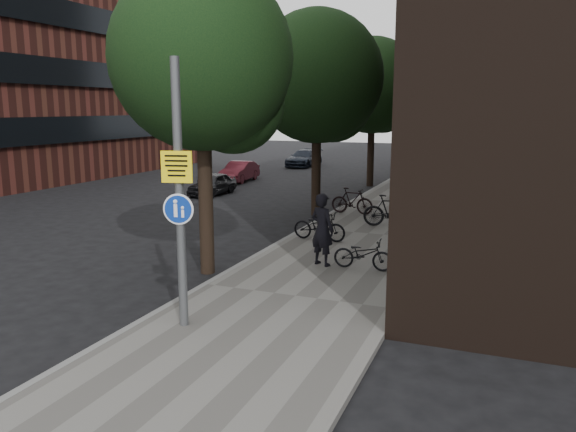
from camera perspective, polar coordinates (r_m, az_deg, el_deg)
The scene contains 15 objects.
ground at distance 9.69m, azimuth -7.99°, elevation -14.48°, with size 120.00×120.00×0.00m, color black.
sidewalk at distance 18.51m, azimuth 8.17°, elevation -1.93°, with size 4.50×60.00×0.12m, color slate.
curb_edge at distance 19.14m, azimuth 1.62°, elevation -1.38°, with size 0.15×60.00×0.13m, color slate.
street_tree_near at distance 14.08m, azimuth -8.17°, elevation 14.75°, with size 4.40×4.40×7.50m.
street_tree_mid at distance 21.87m, azimuth 3.26°, elevation 13.45°, with size 5.00×5.00×7.80m.
street_tree_far at distance 30.53m, azimuth 8.77°, elevation 12.62°, with size 5.00×5.00×7.80m.
signpost at distance 10.31m, azimuth -10.97°, elevation 2.10°, with size 0.56×0.17×4.90m.
pedestrian at distance 14.47m, azimuth 3.49°, elevation -1.37°, with size 0.69×0.45×1.89m, color black.
parked_bike_facade_near at distance 14.31m, azimuth 7.63°, elevation -3.85°, with size 0.53×1.51×0.79m, color black.
parked_bike_facade_far at distance 19.56m, azimuth 10.35°, elevation 0.52°, with size 0.52×1.84×1.10m, color black.
parked_bike_curb_near at distance 17.30m, azimuth 3.21°, elevation -1.02°, with size 0.59×1.70×0.89m, color black.
parked_bike_curb_far at distance 21.75m, azimuth 6.52°, elevation 1.54°, with size 0.47×1.68×1.01m, color black.
parked_car_near at distance 27.40m, azimuth -7.68°, elevation 3.24°, with size 1.25×3.10×1.06m, color black.
parked_car_mid at distance 32.26m, azimuth -4.96°, elevation 4.53°, with size 1.21×3.48×1.14m, color maroon.
parked_car_far at distance 40.56m, azimuth 1.64°, elevation 5.90°, with size 1.67×4.12×1.19m, color black.
Camera 1 is at (4.42, -7.57, 4.14)m, focal length 35.00 mm.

